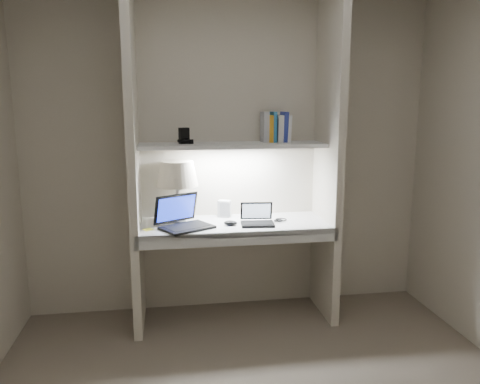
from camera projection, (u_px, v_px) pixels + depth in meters
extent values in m
cube|color=beige|center=(229.00, 156.00, 3.73)|extent=(3.20, 0.01, 2.50)
cube|color=beige|center=(134.00, 162.00, 3.35)|extent=(0.06, 0.55, 2.50)
cube|color=beige|center=(328.00, 158.00, 3.58)|extent=(0.06, 0.55, 2.50)
cube|color=white|center=(234.00, 225.00, 3.56)|extent=(1.40, 0.55, 0.04)
cube|color=silver|center=(240.00, 238.00, 3.31)|extent=(1.46, 0.03, 0.10)
cube|color=silver|center=(232.00, 145.00, 3.54)|extent=(1.40, 0.36, 0.03)
cube|color=white|center=(232.00, 148.00, 3.54)|extent=(0.60, 0.04, 0.02)
cylinder|color=white|center=(178.00, 220.00, 3.60)|extent=(0.12, 0.12, 0.02)
ellipsoid|color=white|center=(178.00, 206.00, 3.58)|extent=(0.16, 0.16, 0.20)
cylinder|color=white|center=(178.00, 191.00, 3.56)|extent=(0.03, 0.03, 0.08)
sphere|color=#FFD899|center=(177.00, 180.00, 3.54)|extent=(0.05, 0.05, 0.05)
cube|color=black|center=(187.00, 228.00, 3.38)|extent=(0.43, 0.39, 0.02)
cube|color=black|center=(187.00, 226.00, 3.38)|extent=(0.34, 0.30, 0.00)
cube|color=black|center=(176.00, 208.00, 3.47)|extent=(0.33, 0.23, 0.22)
cube|color=#162CC1|center=(176.00, 208.00, 3.46)|extent=(0.29, 0.20, 0.18)
cube|color=black|center=(258.00, 224.00, 3.48)|extent=(0.26, 0.19, 0.02)
cube|color=black|center=(258.00, 223.00, 3.47)|extent=(0.22, 0.14, 0.00)
cube|color=black|center=(256.00, 211.00, 3.56)|extent=(0.24, 0.07, 0.14)
cube|color=silver|center=(256.00, 211.00, 3.56)|extent=(0.21, 0.06, 0.11)
cube|color=silver|center=(224.00, 209.00, 3.72)|extent=(0.12, 0.10, 0.13)
ellipsoid|color=black|center=(230.00, 223.00, 3.47)|extent=(0.11, 0.08, 0.04)
torus|color=black|center=(281.00, 220.00, 3.62)|extent=(0.10, 0.10, 0.01)
cube|color=yellow|center=(148.00, 230.00, 3.35)|extent=(0.09, 0.09, 0.00)
cube|color=white|center=(288.00, 128.00, 3.66)|extent=(0.03, 0.16, 0.21)
cube|color=navy|center=(284.00, 127.00, 3.65)|extent=(0.04, 0.16, 0.23)
cube|color=silver|center=(279.00, 129.00, 3.65)|extent=(0.04, 0.16, 0.21)
cube|color=teal|center=(273.00, 127.00, 3.64)|extent=(0.03, 0.16, 0.23)
cube|color=gold|center=(269.00, 129.00, 3.63)|extent=(0.03, 0.16, 0.21)
cube|color=#B7B7BC|center=(265.00, 127.00, 3.63)|extent=(0.04, 0.16, 0.23)
cube|color=black|center=(184.00, 136.00, 3.48)|extent=(0.08, 0.07, 0.12)
ellipsoid|color=black|center=(184.00, 141.00, 3.47)|extent=(0.12, 0.10, 0.04)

